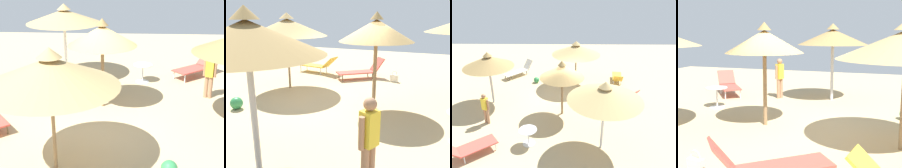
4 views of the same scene
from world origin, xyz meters
TOP-DOWN VIEW (x-y plane):
  - ground at (0.00, 0.00)m, footprint 24.00×24.00m
  - parasol_umbrella_back at (-2.70, 0.79)m, footprint 2.90×2.90m
  - parasol_umbrella_far_left at (-0.29, -3.73)m, footprint 2.56×2.56m
  - parasol_umbrella_near_left at (0.79, 0.02)m, footprint 2.09×2.09m
  - lounge_chair_near_right at (-0.64, 3.24)m, footprint 1.96×1.78m
  - lounge_chair_center at (-2.90, 3.45)m, footprint 2.02×0.85m
  - person_standing_back at (1.68, -3.45)m, footprint 0.30×0.41m
  - handbag at (0.76, 3.24)m, footprint 0.33×0.16m
  - beach_ball at (-2.87, -1.71)m, footprint 0.37×0.37m

SIDE VIEW (x-z plane):
  - ground at x=0.00m, z-range -0.10..0.00m
  - handbag at x=0.76m, z-range -0.06..0.39m
  - beach_ball at x=-2.87m, z-range 0.00..0.37m
  - lounge_chair_near_right at x=-0.64m, z-range -0.06..0.81m
  - lounge_chair_center at x=-2.90m, z-range -0.01..0.82m
  - person_standing_back at x=1.68m, z-range 0.09..1.61m
  - parasol_umbrella_back at x=-2.70m, z-range 0.87..3.65m
  - parasol_umbrella_near_left at x=0.79m, z-range 0.87..3.66m
  - parasol_umbrella_far_left at x=-0.29m, z-range 0.92..3.75m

